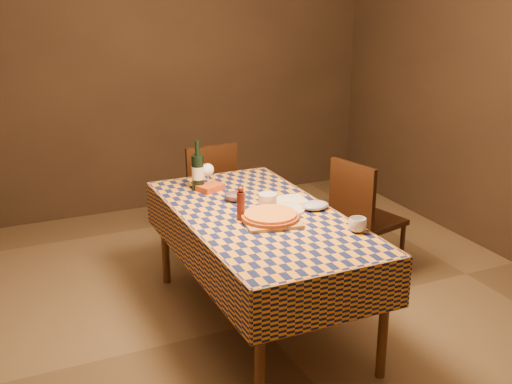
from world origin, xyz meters
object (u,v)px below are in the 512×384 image
bowl (235,197)px  white_plate (285,209)px  dining_table (259,225)px  wine_bottle (198,172)px  chair_right (362,214)px  chair_far (207,191)px  pizza (270,216)px  cutting_board (270,220)px

bowl → white_plate: size_ratio=0.56×
dining_table → wine_bottle: 0.67m
dining_table → chair_right: bearing=16.4°
white_plate → chair_far: 1.28m
bowl → pizza: bearing=-84.6°
white_plate → dining_table: bearing=177.0°
cutting_board → pizza: pizza is taller
bowl → chair_far: size_ratio=0.15×
bowl → wine_bottle: size_ratio=0.40×
white_plate → chair_right: 0.88m
white_plate → chair_far: chair_far is taller
white_plate → chair_right: chair_right is taller
chair_far → wine_bottle: bearing=-114.8°
pizza → chair_far: chair_far is taller
white_plate → chair_right: size_ratio=0.27×
dining_table → chair_right: size_ratio=1.98×
cutting_board → pizza: bearing=180.0°
white_plate → bowl: bearing=124.5°
cutting_board → chair_right: bearing=24.1°
cutting_board → pizza: 0.03m
white_plate → pizza: bearing=-141.4°
pizza → cutting_board: bearing=0.0°
pizza → wine_bottle: bearing=104.1°
cutting_board → bowl: (-0.04, 0.44, 0.01)m
wine_bottle → chair_right: size_ratio=0.37×
cutting_board → bowl: bearing=95.4°
white_plate → chair_right: bearing=20.4°
chair_far → chair_right: (0.85, -0.96, 0.00)m
dining_table → cutting_board: cutting_board is taller
dining_table → pizza: bearing=-87.5°
chair_far → cutting_board: bearing=-94.2°
dining_table → chair_far: (0.11, 1.24, -0.17)m
pizza → dining_table: bearing=92.5°
bowl → wine_bottle: 0.36m
dining_table → cutting_board: size_ratio=5.54×
white_plate → chair_right: (0.79, 0.29, -0.25)m
chair_right → pizza: bearing=-155.9°
dining_table → chair_far: size_ratio=1.98×
dining_table → pizza: pizza is taller
cutting_board → chair_right: chair_right is taller
chair_far → chair_right: bearing=-48.4°
wine_bottle → white_plate: (0.36, -0.62, -0.12)m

